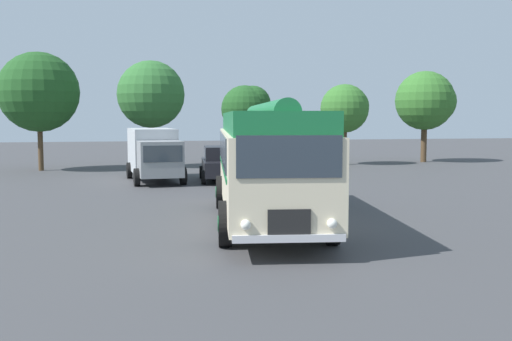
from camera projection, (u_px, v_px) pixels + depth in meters
The scene contains 10 objects.
ground_plane at pixel (296, 225), 17.02m from camera, with size 120.00×120.00×0.00m, color #3D3D3F.
vintage_bus at pixel (267, 158), 17.27m from camera, with size 3.80×10.34×3.49m.
car_near_left at pixel (221, 163), 28.67m from camera, with size 2.22×4.33×1.66m.
car_mid_left at pixel (269, 163), 29.25m from camera, with size 2.28×4.35×1.66m.
box_van at pixel (154, 153), 28.79m from camera, with size 2.71×5.91×2.50m.
tree_far_left at pixel (39, 92), 33.82m from camera, with size 4.53×4.53×6.74m.
tree_left_of_centre at pixel (151, 95), 35.94m from camera, with size 4.04×4.04×6.44m.
tree_centre at pixel (247, 108), 37.56m from camera, with size 3.13×2.97×5.05m.
tree_right_of_centre at pixel (347, 108), 38.22m from camera, with size 3.19×3.10×5.15m.
tree_far_right at pixel (427, 101), 40.39m from camera, with size 3.98×3.98×6.16m.
Camera 1 is at (-4.57, -16.22, 3.09)m, focal length 42.00 mm.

